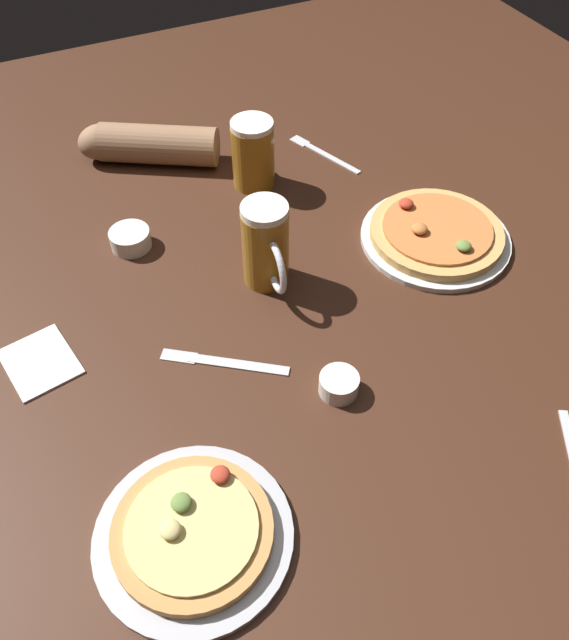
% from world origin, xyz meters
% --- Properties ---
extents(ground_plane, '(2.40, 2.40, 0.03)m').
position_xyz_m(ground_plane, '(0.00, 0.00, -0.01)').
color(ground_plane, '#3D2114').
extents(pizza_plate_near, '(0.27, 0.27, 0.05)m').
position_xyz_m(pizza_plate_near, '(-0.27, -0.29, 0.02)').
color(pizza_plate_near, '#B2B2B7').
rests_on(pizza_plate_near, ground_plane).
extents(pizza_plate_far, '(0.29, 0.29, 0.05)m').
position_xyz_m(pizza_plate_far, '(0.37, 0.08, 0.02)').
color(pizza_plate_far, silver).
rests_on(pizza_plate_far, ground_plane).
extents(beer_mug_dark, '(0.09, 0.15, 0.15)m').
position_xyz_m(beer_mug_dark, '(0.12, 0.41, 0.07)').
color(beer_mug_dark, '#9E6619').
rests_on(beer_mug_dark, ground_plane).
extents(beer_mug_amber, '(0.08, 0.15, 0.17)m').
position_xyz_m(beer_mug_amber, '(0.02, 0.12, 0.08)').
color(beer_mug_amber, '#9E6619').
rests_on(beer_mug_amber, ground_plane).
extents(ramekin_sauce, '(0.06, 0.06, 0.03)m').
position_xyz_m(ramekin_sauce, '(0.02, -0.16, 0.02)').
color(ramekin_sauce, silver).
rests_on(ramekin_sauce, ground_plane).
extents(ramekin_butter, '(0.08, 0.08, 0.04)m').
position_xyz_m(ramekin_butter, '(-0.18, 0.32, 0.02)').
color(ramekin_butter, silver).
rests_on(ramekin_butter, ground_plane).
extents(napkin_folded, '(0.13, 0.15, 0.01)m').
position_xyz_m(napkin_folded, '(-0.40, 0.10, 0.00)').
color(napkin_folded, white).
rests_on(napkin_folded, ground_plane).
extents(fork_left, '(0.09, 0.20, 0.01)m').
position_xyz_m(fork_left, '(0.30, 0.44, 0.00)').
color(fork_left, silver).
rests_on(fork_left, ground_plane).
extents(knife_right, '(0.19, 0.14, 0.01)m').
position_xyz_m(knife_right, '(-0.13, -0.03, 0.00)').
color(knife_right, silver).
rests_on(knife_right, ground_plane).
extents(diner_arm, '(0.30, 0.21, 0.09)m').
position_xyz_m(diner_arm, '(-0.07, 0.59, 0.04)').
color(diner_arm, '#936B4C').
rests_on(diner_arm, ground_plane).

